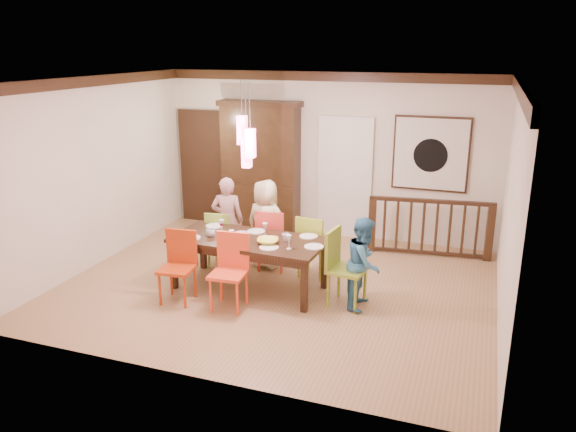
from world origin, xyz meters
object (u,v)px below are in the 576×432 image
(chair_end_right, at_px, (348,263))
(china_hutch, at_px, (261,167))
(dining_table, at_px, (249,244))
(chair_far_left, at_px, (222,234))
(person_far_left, at_px, (228,220))
(person_end_right, at_px, (364,263))
(person_far_mid, at_px, (266,224))
(balustrade, at_px, (430,227))

(chair_end_right, distance_m, china_hutch, 3.50)
(dining_table, distance_m, chair_end_right, 1.44)
(chair_far_left, distance_m, person_far_left, 0.24)
(chair_end_right, relative_size, china_hutch, 0.43)
(chair_end_right, relative_size, person_far_left, 0.74)
(dining_table, xyz_separation_m, person_end_right, (1.65, -0.02, -0.05))
(dining_table, height_order, person_end_right, person_end_right)
(chair_far_left, relative_size, person_far_mid, 0.65)
(chair_far_left, height_order, chair_end_right, chair_end_right)
(chair_far_left, xyz_separation_m, person_end_right, (2.40, -0.69, 0.10))
(balustrade, distance_m, person_end_right, 2.29)
(balustrade, bearing_deg, person_end_right, -112.32)
(person_far_mid, bearing_deg, chair_end_right, 160.39)
(dining_table, xyz_separation_m, person_far_left, (-0.71, 0.82, 0.03))
(person_far_left, bearing_deg, dining_table, 116.45)
(dining_table, xyz_separation_m, chair_end_right, (1.44, -0.06, -0.08))
(dining_table, xyz_separation_m, china_hutch, (-0.84, 2.52, 0.53))
(dining_table, bearing_deg, chair_end_right, 0.23)
(chair_far_left, height_order, balustrade, balustrade)
(balustrade, height_order, person_far_left, person_far_left)
(person_far_mid, bearing_deg, balustrade, -139.12)
(dining_table, relative_size, person_far_left, 1.57)
(balustrade, relative_size, person_end_right, 1.63)
(balustrade, distance_m, person_far_left, 3.28)
(person_far_mid, bearing_deg, chair_far_left, 26.19)
(dining_table, relative_size, china_hutch, 0.91)
(chair_end_right, height_order, balustrade, chair_end_right)
(chair_end_right, relative_size, balustrade, 0.52)
(person_far_mid, distance_m, person_end_right, 1.94)
(china_hutch, xyz_separation_m, balustrade, (3.11, -0.35, -0.70))
(dining_table, relative_size, person_end_right, 1.78)
(chair_far_left, bearing_deg, person_end_right, 156.41)
(person_far_mid, bearing_deg, china_hutch, -54.24)
(balustrade, bearing_deg, dining_table, -142.79)
(dining_table, xyz_separation_m, person_far_mid, (-0.08, 0.85, 0.03))
(chair_end_right, bearing_deg, person_far_mid, 66.25)
(china_hutch, distance_m, person_far_mid, 1.91)
(dining_table, height_order, chair_far_left, chair_far_left)
(balustrade, height_order, person_end_right, person_end_right)
(balustrade, relative_size, person_far_mid, 1.44)
(dining_table, height_order, person_far_left, person_far_left)
(chair_far_left, relative_size, person_far_left, 0.64)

